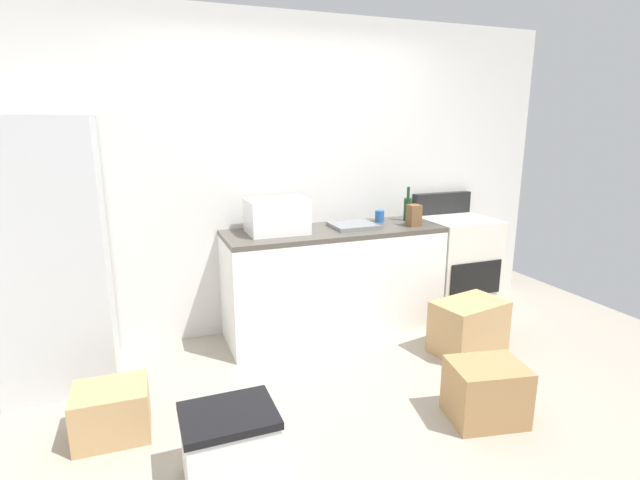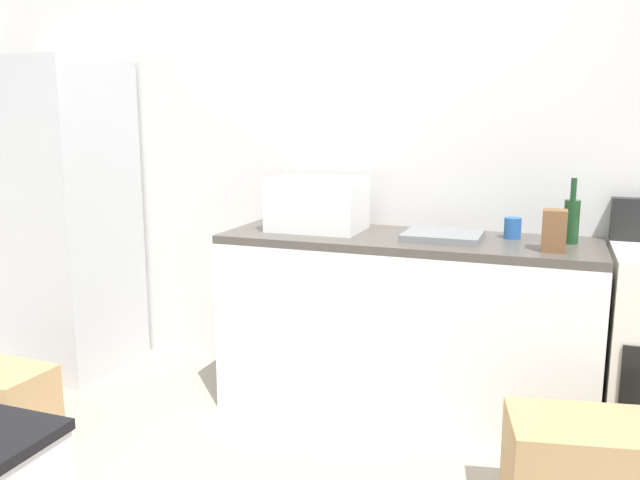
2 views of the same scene
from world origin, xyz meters
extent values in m
cube|color=silver|center=(0.00, 1.55, 1.30)|extent=(5.00, 0.10, 2.60)
cube|color=white|center=(0.30, 1.20, 0.43)|extent=(1.80, 0.60, 0.86)
cube|color=#4C473F|center=(0.30, 1.20, 0.88)|extent=(1.80, 0.60, 0.04)
cube|color=silver|center=(-1.75, 1.15, 0.89)|extent=(0.68, 0.66, 1.79)
cube|color=white|center=(-0.17, 1.24, 1.04)|extent=(0.46, 0.34, 0.27)
cube|color=slate|center=(0.48, 1.21, 0.92)|extent=(0.36, 0.32, 0.03)
cylinder|color=#193F1E|center=(1.04, 1.29, 1.00)|extent=(0.07, 0.07, 0.20)
cylinder|color=#193F1E|center=(1.04, 1.29, 1.15)|extent=(0.03, 0.03, 0.10)
cylinder|color=#2659A5|center=(0.79, 1.33, 0.95)|extent=(0.08, 0.08, 0.10)
cube|color=brown|center=(0.97, 1.07, 0.99)|extent=(0.10, 0.10, 0.18)
cube|color=tan|center=(1.13, 0.47, 0.21)|extent=(0.61, 0.45, 0.41)
cube|color=tan|center=(-1.43, 0.34, 0.15)|extent=(0.42, 0.34, 0.30)
camera|label=1|loc=(-1.21, -2.36, 1.75)|focal=27.17mm
camera|label=2|loc=(0.96, -1.84, 1.46)|focal=36.21mm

